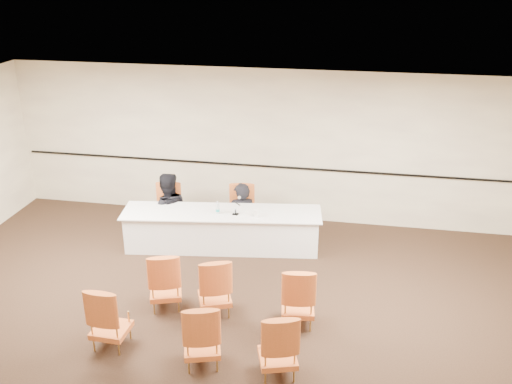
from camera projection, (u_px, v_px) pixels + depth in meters
floor at (212, 334)px, 8.01m from camera, size 10.00×10.00×0.00m
ceiling at (204, 128)px, 6.85m from camera, size 10.00×10.00×0.00m
wall_back at (261, 146)px, 11.06m from camera, size 10.00×0.04×3.00m
wall_rail at (261, 166)px, 11.18m from camera, size 9.80×0.04×0.03m
panel_table at (222, 230)px, 10.25m from camera, size 3.61×1.29×0.71m
panelist_main at (241, 222)px, 10.77m from camera, size 0.69×0.58×1.61m
panelist_main_chair at (241, 212)px, 10.68m from camera, size 0.56×0.56×0.95m
panelist_second at (168, 215)px, 10.78m from camera, size 0.99×0.89×1.67m
panelist_second_chair at (168, 210)px, 10.75m from camera, size 0.56×0.56×0.95m
papers at (242, 214)px, 10.02m from camera, size 0.37×0.34×0.00m
microphone at (235, 207)px, 9.95m from camera, size 0.15×0.23×0.30m
water_bottle at (218, 208)px, 10.01m from camera, size 0.08×0.08×0.23m
drinking_glass at (235, 211)px, 10.02m from camera, size 0.07×0.07×0.10m
coffee_cup at (256, 213)px, 9.90m from camera, size 0.10×0.10×0.13m
aud_chair_front_left at (165, 279)px, 8.46m from camera, size 0.63×0.63×0.95m
aud_chair_front_mid at (214, 285)px, 8.31m from camera, size 0.65×0.65×0.95m
aud_chair_front_right at (298, 295)px, 8.06m from camera, size 0.56×0.56×0.95m
aud_chair_back_left at (110, 316)px, 7.61m from camera, size 0.52×0.52×0.95m
aud_chair_back_mid at (202, 333)px, 7.25m from camera, size 0.62×0.62×0.95m
aud_chair_back_right at (278, 343)px, 7.08m from camera, size 0.62×0.62×0.95m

